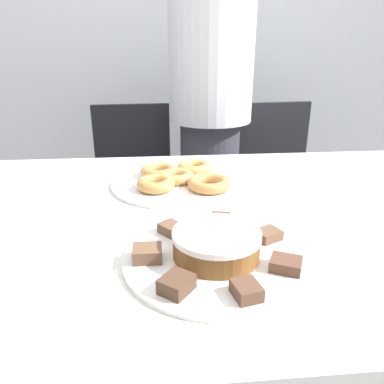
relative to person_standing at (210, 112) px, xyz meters
name	(u,v)px	position (x,y,z in m)	size (l,w,h in m)	color
wall_back	(168,21)	(-0.17, 0.67, 0.44)	(8.00, 0.05, 2.60)	#B2B7BC
table	(194,237)	(-0.17, -0.95, -0.17)	(1.99, 1.04, 0.77)	silver
person_standing	(210,112)	(0.00, 0.00, 0.00)	(0.39, 0.39, 1.65)	#383842
office_chair_left	(135,199)	(-0.39, 0.00, -0.45)	(0.46, 0.46, 0.88)	black
office_chair_right	(278,194)	(0.38, 0.00, -0.45)	(0.48, 0.48, 0.88)	black
plate_cake	(216,258)	(-0.15, -1.18, -0.09)	(0.37, 0.37, 0.01)	white
plate_donuts	(176,183)	(-0.21, -0.74, -0.09)	(0.39, 0.39, 0.01)	white
frosted_cake	(216,244)	(-0.15, -1.18, -0.06)	(0.17, 0.17, 0.05)	brown
lamington_0	(286,264)	(-0.03, -1.24, -0.07)	(0.07, 0.07, 0.02)	brown
lamington_1	(268,235)	(-0.03, -1.12, -0.07)	(0.06, 0.06, 0.02)	brown
lamington_2	(220,221)	(-0.12, -1.05, -0.07)	(0.05, 0.06, 0.02)	brown
lamington_3	(171,229)	(-0.23, -1.08, -0.07)	(0.06, 0.06, 0.02)	brown
lamington_4	(147,253)	(-0.28, -1.18, -0.07)	(0.06, 0.05, 0.03)	brown
lamington_5	(177,284)	(-0.23, -1.29, -0.07)	(0.07, 0.07, 0.03)	#513828
lamington_6	(246,290)	(-0.12, -1.31, -0.07)	(0.05, 0.06, 0.02)	brown
donut_0	(176,176)	(-0.21, -0.74, -0.07)	(0.11, 0.11, 0.03)	tan
donut_1	(156,184)	(-0.27, -0.80, -0.07)	(0.11, 0.11, 0.03)	#D18E4C
donut_2	(209,183)	(-0.11, -0.81, -0.07)	(0.13, 0.13, 0.03)	#D18E4C
donut_3	(195,168)	(-0.14, -0.66, -0.07)	(0.11, 0.11, 0.03)	tan
donut_4	(159,171)	(-0.26, -0.69, -0.07)	(0.12, 0.12, 0.03)	#D18E4C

